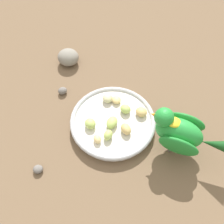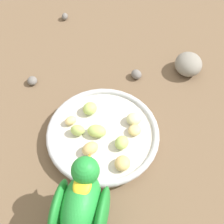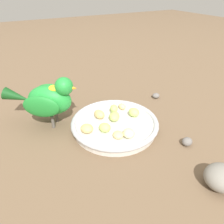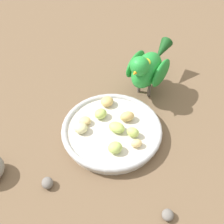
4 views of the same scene
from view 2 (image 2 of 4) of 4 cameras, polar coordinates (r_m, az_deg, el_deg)
name	(u,v)px [view 2 (image 2 of 4)]	position (r m, az deg, el deg)	size (l,w,h in m)	color
ground_plane	(115,139)	(0.66, 0.60, -4.90)	(4.00, 4.00, 0.00)	brown
feeding_bowl	(103,135)	(0.64, -1.63, -4.14)	(0.23, 0.23, 0.03)	beige
apple_piece_0	(78,130)	(0.63, -6.16, -3.25)	(0.03, 0.02, 0.02)	#B2CC66
apple_piece_1	(121,143)	(0.62, 1.61, -5.53)	(0.03, 0.03, 0.02)	#B2CC66
apple_piece_2	(122,163)	(0.60, 1.87, -9.12)	(0.03, 0.03, 0.02)	tan
apple_piece_3	(71,121)	(0.65, -7.39, -1.54)	(0.02, 0.02, 0.02)	#E5C67F
apple_piece_4	(97,131)	(0.63, -2.72, -3.41)	(0.04, 0.03, 0.02)	#B2CC66
apple_piece_5	(90,108)	(0.66, -3.97, 0.64)	(0.03, 0.03, 0.02)	#B2CC66
apple_piece_6	(135,130)	(0.63, 4.08, -3.22)	(0.03, 0.02, 0.02)	#E5C67F
apple_piece_7	(90,148)	(0.61, -3.91, -6.51)	(0.03, 0.02, 0.02)	tan
apple_piece_8	(134,119)	(0.65, 3.92, -1.22)	(0.03, 0.03, 0.02)	beige
parrot	(80,207)	(0.52, -5.69, -16.56)	(0.14, 0.17, 0.14)	#59544C
rock_large	(188,64)	(0.77, 13.48, 8.31)	(0.07, 0.06, 0.05)	gray
pebble_0	(32,81)	(0.76, -14.05, 5.44)	(0.02, 0.02, 0.02)	slate
pebble_1	(136,74)	(0.75, 4.37, 6.72)	(0.03, 0.02, 0.02)	slate
pebble_2	(65,16)	(0.90, -8.42, 16.52)	(0.02, 0.02, 0.02)	slate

